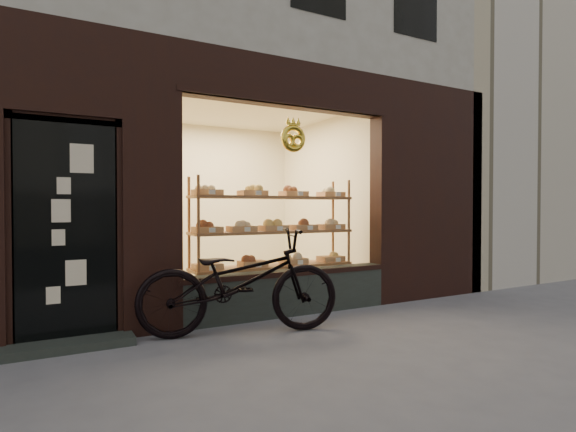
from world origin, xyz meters
TOP-DOWN VIEW (x-y plane):
  - ground at (0.00, 0.00)m, footprint 90.00×90.00m
  - neighbor_right at (9.60, 5.50)m, footprint 12.00×7.00m
  - display_shelf at (0.45, 2.55)m, footprint 2.20×0.45m
  - bicycle at (-0.41, 1.62)m, footprint 2.21×1.23m

SIDE VIEW (x-z plane):
  - ground at x=0.00m, z-range 0.00..0.00m
  - bicycle at x=-0.41m, z-range 0.00..1.10m
  - display_shelf at x=0.45m, z-range 0.02..1.72m
  - neighbor_right at x=9.60m, z-range 0.00..9.00m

